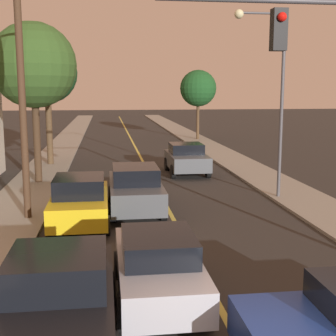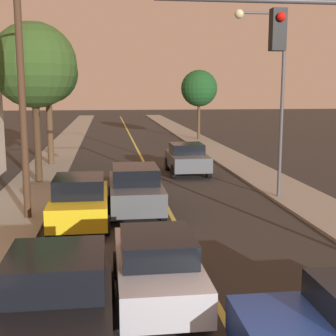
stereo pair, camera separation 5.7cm
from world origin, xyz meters
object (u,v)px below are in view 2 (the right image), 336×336
car_far_oncoming (187,158)px  streetlamp_right (271,79)px  utility_pole_left (22,88)px  tree_left_far (34,66)px  car_outer_lane_second (80,201)px  car_near_lane_front (157,266)px  tree_right_near (199,88)px  tree_left_near (48,74)px  car_near_lane_second (135,188)px  car_outer_lane_front (58,293)px

car_far_oncoming → streetlamp_right: (2.30, -6.31, 4.06)m
utility_pole_left → tree_left_far: utility_pole_left is taller
car_outer_lane_second → car_far_oncoming: (5.19, 9.05, 0.01)m
utility_pole_left → car_near_lane_front: bearing=-60.9°
tree_right_near → car_near_lane_front: bearing=-102.7°
car_far_oncoming → tree_left_near: 9.63m
tree_left_far → streetlamp_right: bearing=-24.7°
streetlamp_right → utility_pole_left: (-9.34, -1.98, -0.34)m
car_far_oncoming → tree_right_near: bearing=-103.2°
car_near_lane_front → car_far_oncoming: bearing=77.9°
car_far_oncoming → tree_left_far: bearing=13.2°
car_near_lane_front → car_near_lane_second: size_ratio=0.88×
car_near_lane_second → streetlamp_right: 6.96m
car_outer_lane_second → tree_right_near: tree_right_near is taller
streetlamp_right → car_near_lane_front: bearing=-122.2°
streetlamp_right → tree_left_near: 14.13m
car_outer_lane_front → utility_pole_left: bearing=102.9°
car_near_lane_front → car_near_lane_second: 7.63m
tree_left_far → car_far_oncoming: bearing=13.2°
car_near_lane_second → utility_pole_left: utility_pole_left is taller
car_outer_lane_front → streetlamp_right: streetlamp_right is taller
car_far_oncoming → tree_right_near: size_ratio=0.67×
streetlamp_right → tree_right_near: 23.01m
car_near_lane_front → streetlamp_right: (5.55, 8.79, 4.12)m
streetlamp_right → tree_left_near: (-9.91, 10.06, 0.51)m
car_far_oncoming → tree_right_near: (3.90, 16.64, 3.76)m
car_near_lane_front → car_far_oncoming: (3.24, 15.10, 0.06)m
car_outer_lane_front → tree_right_near: 34.39m
car_near_lane_front → tree_left_far: bearing=107.9°
tree_left_near → car_near_lane_front: bearing=-77.0°
tree_left_near → tree_right_near: tree_left_near is taller
car_near_lane_second → car_far_oncoming: size_ratio=1.17×
car_near_lane_front → car_outer_lane_second: bearing=107.9°
car_far_oncoming → tree_right_near: 17.50m
car_near_lane_front → car_near_lane_second: (0.00, 7.63, 0.08)m
utility_pole_left → car_outer_lane_second: bearing=-22.3°
car_outer_lane_second → tree_right_near: size_ratio=0.71×
car_near_lane_second → car_outer_lane_second: (-1.95, -1.58, -0.03)m
car_far_oncoming → utility_pole_left: bearing=49.7°
streetlamp_right → tree_right_near: bearing=86.0°
streetlamp_right → tree_left_near: bearing=134.6°
car_outer_lane_front → car_outer_lane_second: car_outer_lane_second is taller
car_near_lane_second → tree_left_far: (-4.31, 5.70, 4.74)m
utility_pole_left → tree_left_near: size_ratio=1.21×
car_outer_lane_front → car_far_oncoming: bearing=72.3°
utility_pole_left → tree_right_near: 27.22m
car_near_lane_second → tree_left_near: tree_left_near is taller
streetlamp_right → car_outer_lane_second: bearing=-160.0°
car_outer_lane_front → streetlamp_right: 13.15m
car_outer_lane_second → car_far_oncoming: bearing=60.1°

